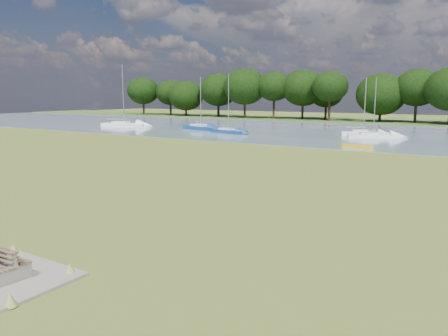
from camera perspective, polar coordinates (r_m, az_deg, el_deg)
The scene contains 10 objects.
ground at distance 24.91m, azimuth 1.58°, elevation -3.17°, with size 220.00×220.00×0.00m, color olive.
river at distance 64.35m, azimuth 21.10°, elevation 4.04°, with size 220.00×40.00×0.10m, color slate.
far_bank at distance 93.89m, azimuth 24.74°, elevation 5.35°, with size 220.00×20.00×0.40m, color #4C6626.
concrete_pad at distance 15.19m, azimuth -27.24°, elevation -12.54°, with size 4.20×3.20×0.10m, color gray.
kayak at distance 46.82m, azimuth 17.02°, elevation 2.68°, with size 3.30×0.77×0.33m, color yellow.
sailboat_0 at distance 61.61m, azimuth 17.70°, elevation 4.49°, with size 5.89×3.73×7.61m.
sailboat_3 at distance 58.74m, azimuth 18.84°, elevation 4.14°, with size 6.49×4.15×7.58m.
sailboat_4 at distance 62.46m, azimuth 0.54°, elevation 4.97°, with size 6.18×3.01×8.32m.
sailboat_5 at distance 77.44m, azimuth -12.97°, elevation 5.69°, with size 8.12×4.45×10.43m.
sailboat_6 at distance 68.75m, azimuth -3.08°, elevation 5.44°, with size 7.14×3.56×8.13m.
Camera 1 is at (12.38, -20.91, 5.50)m, focal length 35.00 mm.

